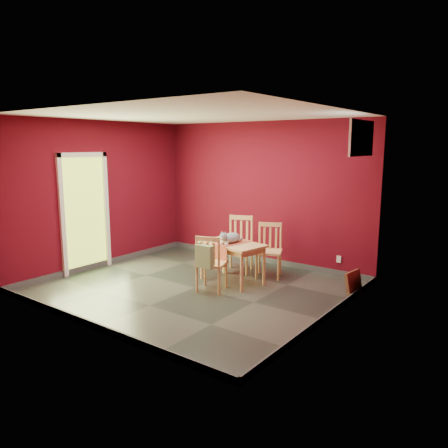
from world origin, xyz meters
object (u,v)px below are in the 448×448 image
Objects in this scene: dining_table at (232,248)px; chair_near at (211,262)px; cat at (231,236)px; chair_far_left at (239,243)px; tote_bag at (204,256)px; picture_frame at (354,284)px; chair_far_right at (269,249)px.

chair_near is (0.01, -0.58, -0.12)m from dining_table.
dining_table is at bearing 113.41° from cat.
chair_far_left is at bearing 145.49° from cat.
chair_near is 2.15× the size of tote_bag.
chair_far_left is 0.75m from cat.
tote_bag is at bearing -144.69° from picture_frame.
chair_far_left reaches higher than chair_far_right.
chair_far_right is 1.60m from picture_frame.
tote_bag is (0.05, -0.79, 0.02)m from dining_table.
chair_near is (0.29, -1.19, -0.05)m from chair_far_left.
tote_bag is at bearing -78.08° from chair_near.
dining_table is at bearing -164.85° from picture_frame.
picture_frame is (2.17, -0.10, -0.32)m from chair_far_left.
picture_frame is at bearing 15.15° from dining_table.
picture_frame is at bearing 30.12° from chair_near.
picture_frame is (1.89, 0.51, -0.39)m from dining_table.
chair_far_left is 2.20m from picture_frame.
cat is at bearing -66.62° from chair_far_left.
dining_table is 1.25× the size of chair_far_right.
tote_bag reaches higher than dining_table.
tote_bag is (-0.27, -1.44, 0.13)m from chair_far_right.
cat is at bearing 91.26° from chair_near.
chair_near is 0.64m from cat.
chair_far_left reaches higher than cat.
chair_far_left is at bearing 103.62° from chair_near.
chair_far_right is 1.27m from chair_near.
chair_far_left is at bearing 114.69° from dining_table.
chair_far_right reaches higher than tote_bag.
cat is at bearing -115.58° from chair_far_right.
cat is (0.28, -0.64, 0.28)m from chair_far_left.
chair_far_right is 2.22× the size of tote_bag.
cat reaches higher than chair_near.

